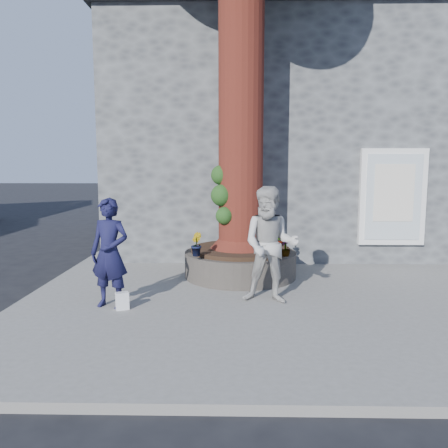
{
  "coord_description": "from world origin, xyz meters",
  "views": [
    {
      "loc": [
        0.64,
        -6.91,
        2.37
      ],
      "look_at": [
        0.47,
        1.73,
        1.25
      ],
      "focal_mm": 35.0,
      "sensor_mm": 36.0,
      "label": 1
    }
  ],
  "objects": [
    {
      "name": "man",
      "position": [
        -1.34,
        -0.06,
        1.01
      ],
      "size": [
        0.73,
        0.56,
        1.77
      ],
      "primitive_type": "imported",
      "rotation": [
        0.0,
        0.0,
        -0.23
      ],
      "color": "#131335",
      "rests_on": "pavement"
    },
    {
      "name": "planter",
      "position": [
        0.8,
        2.0,
        0.41
      ],
      "size": [
        2.3,
        2.3,
        0.6
      ],
      "color": "black",
      "rests_on": "pavement"
    },
    {
      "name": "yellow_line",
      "position": [
        -3.05,
        1.0,
        0.0
      ],
      "size": [
        0.1,
        30.0,
        0.01
      ],
      "primitive_type": "cube",
      "color": "yellow",
      "rests_on": "ground"
    },
    {
      "name": "plant_d",
      "position": [
        1.36,
        2.85,
        0.86
      ],
      "size": [
        0.34,
        0.34,
        0.28
      ],
      "primitive_type": "imported",
      "rotation": [
        0.0,
        0.0,
        5.5
      ],
      "color": "gray",
      "rests_on": "planter"
    },
    {
      "name": "stone_shop",
      "position": [
        2.5,
        7.2,
        3.16
      ],
      "size": [
        10.3,
        8.3,
        6.3
      ],
      "color": "#434648",
      "rests_on": "ground"
    },
    {
      "name": "woman",
      "position": [
        1.27,
        0.24,
        1.09
      ],
      "size": [
        1.07,
        0.9,
        1.95
      ],
      "primitive_type": "imported",
      "rotation": [
        0.0,
        0.0,
        -0.19
      ],
      "color": "#B2B0AA",
      "rests_on": "pavement"
    },
    {
      "name": "pavement",
      "position": [
        1.5,
        1.0,
        0.06
      ],
      "size": [
        9.0,
        8.0,
        0.12
      ],
      "primitive_type": "cube",
      "color": "slate",
      "rests_on": "ground"
    },
    {
      "name": "plant_a",
      "position": [
        1.65,
        2.23,
        0.9
      ],
      "size": [
        0.23,
        0.19,
        0.37
      ],
      "primitive_type": "imported",
      "rotation": [
        0.0,
        0.0,
        0.32
      ],
      "color": "gray",
      "rests_on": "planter"
    },
    {
      "name": "plant_b",
      "position": [
        -0.05,
        1.15,
        0.94
      ],
      "size": [
        0.3,
        0.3,
        0.44
      ],
      "primitive_type": "imported",
      "rotation": [
        0.0,
        0.0,
        1.88
      ],
      "color": "gray",
      "rests_on": "planter"
    },
    {
      "name": "shopping_bag",
      "position": [
        -1.12,
        -0.21,
        0.26
      ],
      "size": [
        0.23,
        0.19,
        0.28
      ],
      "primitive_type": "cube",
      "rotation": [
        0.0,
        0.0,
        0.42
      ],
      "color": "white",
      "rests_on": "pavement"
    },
    {
      "name": "ground",
      "position": [
        0.0,
        0.0,
        0.0
      ],
      "size": [
        120.0,
        120.0,
        0.0
      ],
      "primitive_type": "plane",
      "color": "black",
      "rests_on": "ground"
    },
    {
      "name": "plant_c",
      "position": [
        1.63,
        1.15,
        0.87
      ],
      "size": [
        0.24,
        0.24,
        0.3
      ],
      "primitive_type": "imported",
      "rotation": [
        0.0,
        0.0,
        3.77
      ],
      "color": "gray",
      "rests_on": "planter"
    }
  ]
}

